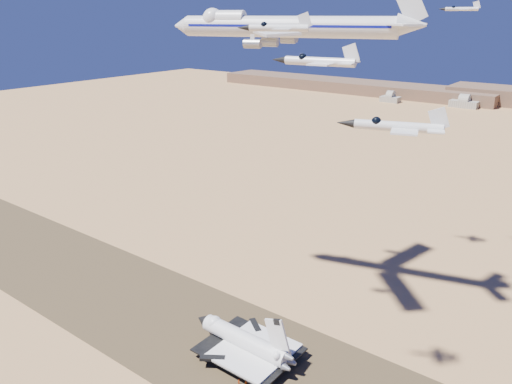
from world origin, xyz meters
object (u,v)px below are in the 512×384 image
Objects in this scene: chase_jet_a at (277,28)px; chase_jet_e at (461,9)px; carrier_747 at (278,27)px; crew_a at (246,382)px; crew_b at (246,373)px; chase_jet_b at (318,61)px; shuttle at (244,342)px; crew_c at (239,382)px; chase_jet_c at (396,126)px; chase_jet_d at (395,24)px.

chase_jet_e is (4.54, 106.56, 4.17)m from chase_jet_a.
carrier_747 is 42.28× the size of crew_a.
crew_b is 0.12× the size of chase_jet_b.
shuttle is 0.47× the size of carrier_747.
carrier_747 is 72.48m from chase_jet_b.
crew_c is 0.12× the size of chase_jet_b.
chase_jet_e is (16.37, 102.54, 99.68)m from crew_a.
chase_jet_e is (-10.85, 116.49, 9.12)m from chase_jet_b.
crew_c is at bearing -83.34° from carrier_747.
crew_a is at bearing 132.13° from chase_jet_c.
shuttle is 20.41× the size of crew_b.
crew_b is 0.13× the size of chase_jet_c.
chase_jet_e is at bearing -76.41° from crew_c.
chase_jet_c is at bearing 175.86° from crew_c.
chase_jet_d is at bearing -0.25° from crew_b.
crew_c is at bearing -57.35° from shuttle.
shuttle is at bearing -34.83° from crew_c.
chase_jet_a is at bearing -71.57° from carrier_747.
shuttle is 96.66m from chase_jet_b.
chase_jet_c is at bearing -121.33° from crew_b.
shuttle is at bearing 40.43° from crew_b.
chase_jet_a is 106.73m from chase_jet_e.
chase_jet_d is at bearing 19.48° from crew_a.
crew_b is (-2.33, 2.78, -0.02)m from crew_a.
chase_jet_c is at bearing -61.72° from carrier_747.
shuttle is at bearing 136.77° from chase_jet_b.
chase_jet_e is at bearing 43.84° from carrier_747.
shuttle is at bearing 58.43° from crew_a.
chase_jet_d is (-14.59, 95.35, -0.85)m from chase_jet_a.
chase_jet_b reaches higher than crew_c.
crew_b is (6.10, -7.02, -3.95)m from shuttle.
chase_jet_d is at bearing 55.80° from carrier_747.
carrier_747 is at bearing -122.56° from chase_jet_d.
shuttle is at bearing -108.21° from chase_jet_d.
carrier_747 is 5.73× the size of chase_jet_d.
chase_jet_b reaches higher than crew_b.
carrier_747 is 70.84m from chase_jet_e.
crew_c is 95.79m from chase_jet_b.
chase_jet_b is 109.55m from chase_jet_d.
chase_jet_d reaches higher than crew_c.
chase_jet_b reaches higher than shuttle.
chase_jet_d reaches higher than chase_jet_b.
shuttle is 122.12m from chase_jet_d.
shuttle is 13.51m from crew_a.
carrier_747 is 55.16m from chase_jet_a.
chase_jet_d reaches higher than crew_a.
chase_jet_e is at bearing 84.92° from chase_jet_c.
chase_jet_a is 1.07× the size of chase_jet_e.
carrier_747 reaches higher than crew_a.
crew_a is at bearing -81.00° from carrier_747.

